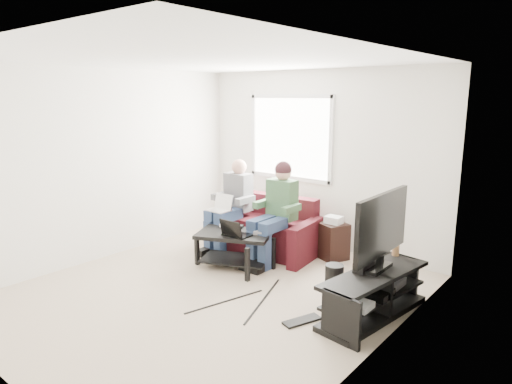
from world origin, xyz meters
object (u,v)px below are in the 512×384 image
tv (382,227)px  end_table (333,240)px  coffee_table (234,241)px  tv_stand (374,297)px  subwoofer (334,285)px  sofa (264,230)px

tv → end_table: bearing=136.5°
coffee_table → tv: size_ratio=1.00×
tv → tv_stand: bearing=-88.5°
tv_stand → subwoofer: 0.45m
tv → end_table: size_ratio=1.81×
tv_stand → subwoofer: tv_stand is taller
sofa → end_table: (0.98, 0.30, -0.02)m
coffee_table → end_table: size_ratio=1.81×
coffee_table → end_table: bearing=52.3°
sofa → subwoofer: size_ratio=3.87×
tv_stand → tv: bearing=91.5°
sofa → subwoofer: 1.95m
sofa → coffee_table: 0.81m
coffee_table → end_table: end_table is taller
subwoofer → end_table: (-0.73, 1.25, 0.05)m
sofa → end_table: bearing=17.2°
sofa → tv: 2.39m
coffee_table → subwoofer: coffee_table is taller
coffee_table → tv_stand: bearing=-3.4°
sofa → end_table: size_ratio=2.88×
coffee_table → tv_stand: (2.03, -0.12, -0.14)m
sofa → tv: bearing=-20.7°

